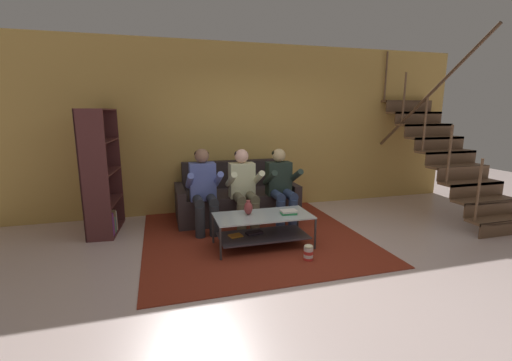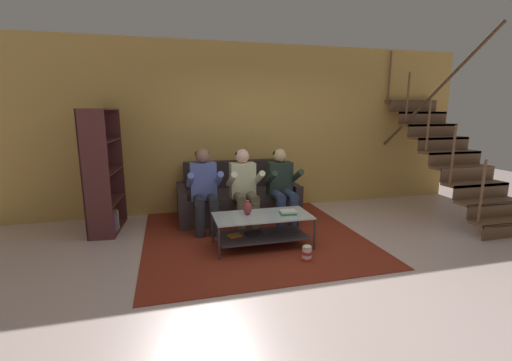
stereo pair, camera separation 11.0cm
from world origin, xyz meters
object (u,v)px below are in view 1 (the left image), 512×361
Objects in this scene: vase at (248,208)px; bookshelf at (99,184)px; person_seated_right at (281,184)px; book_stack at (289,212)px; person_seated_middle at (244,186)px; popcorn_tub at (308,253)px; couch at (236,200)px; person_seated_left at (204,187)px; coffee_table at (262,225)px.

vase is 2.24m from bookshelf.
book_stack is at bearing -103.49° from person_seated_right.
person_seated_middle is 1.56m from popcorn_tub.
person_seated_right reaches higher than couch.
bookshelf is (-1.45, 0.36, 0.06)m from person_seated_left.
bookshelf is (-2.10, 1.18, 0.44)m from coffee_table.
coffee_table is 0.39m from book_stack.
person_seated_left is 0.90m from vase.
person_seated_left is at bearing 122.62° from vase.
book_stack is (0.99, -0.87, -0.21)m from person_seated_left.
person_seated_right is at bearing 45.80° from vase.
book_stack is (0.51, -0.12, -0.06)m from vase.
person_seated_right is (0.60, -0.00, -0.00)m from person_seated_middle.
person_seated_left is at bearing 138.73° from book_stack.
coffee_table reaches higher than popcorn_tub.
bookshelf reaches higher than couch.
person_seated_left is 1.34m from book_stack.
person_seated_right is at bearing -7.83° from bookshelf.
vase is at bearing 166.40° from book_stack.
coffee_table is 2.45m from bookshelf.
coffee_table is at bearing 171.58° from book_stack.
person_seated_left is 1.50m from bookshelf.
person_seated_right is at bearing 55.89° from coffee_table.
coffee_table is 6.62× the size of vase.
bookshelf is at bearing -174.67° from couch.
couch is at bearing 5.33° from bookshelf.
person_seated_right is (0.60, -0.56, 0.35)m from couch.
popcorn_tub is at bearing -52.88° from person_seated_left.
book_stack is at bearing 96.40° from popcorn_tub.
person_seated_middle is 6.29× the size of vase.
coffee_table is at bearing -86.70° from person_seated_middle.
person_seated_middle is 0.67× the size of bookshelf.
person_seated_right reaches higher than coffee_table.
coffee_table is 0.70× the size of bookshelf.
person_seated_right is at bearing -0.16° from person_seated_left.
book_stack is at bearing -65.70° from person_seated_middle.
couch is 1.64× the size of person_seated_middle.
person_seated_left is 1.03× the size of person_seated_right.
person_seated_right reaches higher than book_stack.
vase is at bearing -99.34° from person_seated_middle.
bookshelf is at bearing 145.08° from popcorn_tub.
book_stack is at bearing -13.60° from vase.
person_seated_middle reaches higher than vase.
couch is 1.66× the size of person_seated_right.
person_seated_right is 6.24× the size of vase.
coffee_table is (0.05, -0.82, -0.37)m from person_seated_middle.
couch is at bearing 105.39° from book_stack.
book_stack is (0.34, -0.05, 0.17)m from coffee_table.
vase is at bearing 131.75° from popcorn_tub.
couch is at bearing 90.00° from person_seated_middle.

